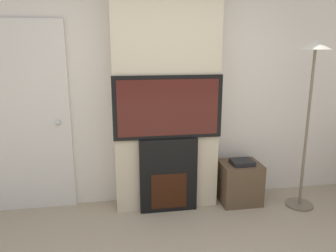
% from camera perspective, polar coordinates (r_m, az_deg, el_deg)
% --- Properties ---
extents(wall_back, '(6.00, 0.06, 2.70)m').
position_cam_1_polar(wall_back, '(3.75, -0.84, 6.87)').
color(wall_back, silver).
rests_on(wall_back, ground_plane).
extents(chimney_breast, '(1.14, 0.31, 2.70)m').
position_cam_1_polar(chimney_breast, '(3.57, -0.40, 6.51)').
color(chimney_breast, beige).
rests_on(chimney_breast, ground_plane).
extents(fireplace, '(0.63, 0.15, 0.84)m').
position_cam_1_polar(fireplace, '(3.66, 0.00, -8.48)').
color(fireplace, black).
rests_on(fireplace, ground_plane).
extents(television, '(1.16, 0.07, 0.67)m').
position_cam_1_polar(television, '(3.44, 0.01, 3.26)').
color(television, black).
rests_on(television, fireplace).
extents(floor_lamp, '(0.32, 0.32, 1.87)m').
position_cam_1_polar(floor_lamp, '(3.81, 23.75, 6.77)').
color(floor_lamp, '#726651').
rests_on(floor_lamp, ground_plane).
extents(media_stand, '(0.45, 0.39, 0.53)m').
position_cam_1_polar(media_stand, '(3.98, 12.36, -9.49)').
color(media_stand, brown).
rests_on(media_stand, ground_plane).
extents(entry_door, '(0.87, 0.09, 2.07)m').
position_cam_1_polar(entry_door, '(3.82, -23.09, 1.10)').
color(entry_door, silver).
rests_on(entry_door, ground_plane).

